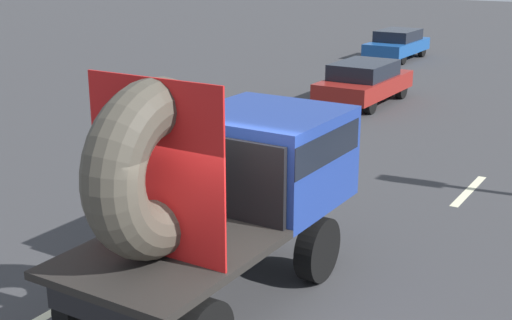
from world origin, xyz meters
name	(u,v)px	position (x,y,z in m)	size (l,w,h in m)	color
flatbed_truck	(231,178)	(-0.24, 1.14, 1.67)	(2.02, 4.65, 3.26)	black
distant_sedan	(364,81)	(-3.61, 13.54, 0.69)	(1.70, 3.96, 1.29)	black
lane_dash_left_far	(319,164)	(-1.93, 7.14, 0.00)	(2.33, 0.16, 0.01)	beige
lane_dash_right_far	(469,191)	(1.44, 7.09, 0.00)	(2.08, 0.16, 0.01)	beige
oncoming_car	(397,44)	(-5.97, 22.60, 0.67)	(1.65, 3.84, 1.25)	black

